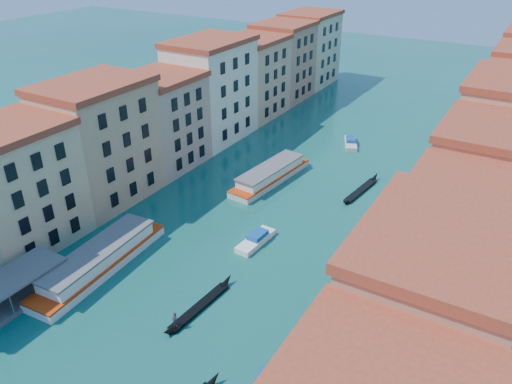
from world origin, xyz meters
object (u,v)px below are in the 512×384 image
vaporetto_near (99,259)px  vaporetto_far (270,174)px  vaporetto_stop (0,301)px  gondola_fore (199,306)px

vaporetto_near → vaporetto_far: (7.09, 34.58, -0.17)m
vaporetto_near → vaporetto_far: bearing=74.9°
vaporetto_stop → vaporetto_near: 12.70m
gondola_fore → vaporetto_near: bearing=-174.9°
vaporetto_stop → gondola_fore: vaporetto_stop is taller
vaporetto_stop → gondola_fore: bearing=31.3°
vaporetto_stop → vaporetto_near: bearing=71.6°
vaporetto_stop → vaporetto_far: 47.94m
vaporetto_stop → vaporetto_near: size_ratio=0.74×
vaporetto_near → gondola_fore: 16.31m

